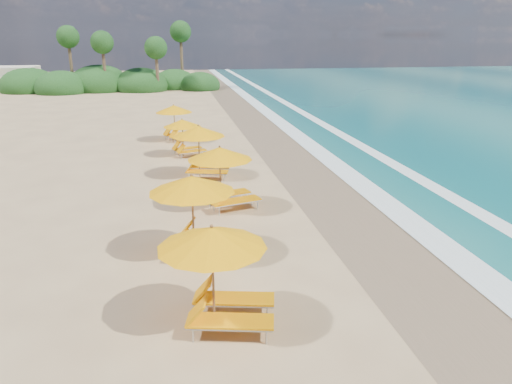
# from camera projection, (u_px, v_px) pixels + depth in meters

# --- Properties ---
(ground) EXTENTS (160.00, 160.00, 0.00)m
(ground) POSITION_uv_depth(u_px,v_px,m) (256.00, 224.00, 17.16)
(ground) COLOR tan
(ground) RESTS_ON ground
(wet_sand) EXTENTS (4.00, 160.00, 0.01)m
(wet_sand) POSITION_uv_depth(u_px,v_px,m) (362.00, 217.00, 17.83)
(wet_sand) COLOR #7C654A
(wet_sand) RESTS_ON ground
(surf_foam) EXTENTS (4.00, 160.00, 0.01)m
(surf_foam) POSITION_uv_depth(u_px,v_px,m) (430.00, 212.00, 18.27)
(surf_foam) COLOR white
(surf_foam) RESTS_ON ground
(station_2) EXTENTS (3.04, 2.93, 2.49)m
(station_2) POSITION_uv_depth(u_px,v_px,m) (221.00, 270.00, 10.81)
(station_2) COLOR olive
(station_2) RESTS_ON ground
(station_3) EXTENTS (3.21, 3.11, 2.58)m
(station_3) POSITION_uv_depth(u_px,v_px,m) (199.00, 210.00, 14.33)
(station_3) COLOR olive
(station_3) RESTS_ON ground
(station_4) EXTENTS (3.13, 3.04, 2.49)m
(station_4) POSITION_uv_depth(u_px,v_px,m) (225.00, 173.00, 18.39)
(station_4) COLOR olive
(station_4) RESTS_ON ground
(station_5) EXTENTS (3.07, 2.96, 2.49)m
(station_5) POSITION_uv_depth(u_px,v_px,m) (203.00, 148.00, 22.46)
(station_5) COLOR olive
(station_5) RESTS_ON ground
(station_6) EXTENTS (2.65, 2.58, 2.10)m
(station_6) POSITION_uv_depth(u_px,v_px,m) (185.00, 135.00, 26.50)
(station_6) COLOR olive
(station_6) RESTS_ON ground
(station_7) EXTENTS (3.06, 3.04, 2.33)m
(station_7) POSITION_uv_depth(u_px,v_px,m) (177.00, 120.00, 30.25)
(station_7) COLOR olive
(station_7) RESTS_ON ground
(treeline) EXTENTS (25.80, 8.80, 9.74)m
(treeline) POSITION_uv_depth(u_px,v_px,m) (108.00, 82.00, 57.79)
(treeline) COLOR #163D14
(treeline) RESTS_ON ground
(beach_building) EXTENTS (7.00, 5.00, 2.80)m
(beach_building) POSITION_uv_depth(u_px,v_px,m) (6.00, 79.00, 57.98)
(beach_building) COLOR beige
(beach_building) RESTS_ON ground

